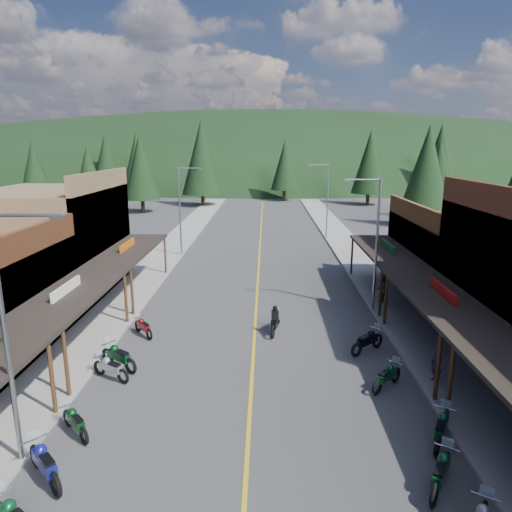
# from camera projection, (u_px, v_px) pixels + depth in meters

# --- Properties ---
(ground) EXTENTS (220.00, 220.00, 0.00)m
(ground) POSITION_uv_depth(u_px,v_px,m) (252.00, 373.00, 20.11)
(ground) COLOR #38383A
(ground) RESTS_ON ground
(centerline) EXTENTS (0.15, 90.00, 0.01)m
(centerline) POSITION_uv_depth(u_px,v_px,m) (259.00, 262.00, 39.55)
(centerline) COLOR gold
(centerline) RESTS_ON ground
(sidewalk_west) EXTENTS (3.40, 94.00, 0.15)m
(sidewalk_west) POSITION_uv_depth(u_px,v_px,m) (159.00, 260.00, 39.71)
(sidewalk_west) COLOR gray
(sidewalk_west) RESTS_ON ground
(sidewalk_east) EXTENTS (3.40, 94.00, 0.15)m
(sidewalk_east) POSITION_uv_depth(u_px,v_px,m) (360.00, 261.00, 39.35)
(sidewalk_east) COLOR gray
(sidewalk_east) RESTS_ON ground
(shop_west_3) EXTENTS (10.90, 10.20, 8.20)m
(shop_west_3) POSITION_uv_depth(u_px,v_px,m) (52.00, 242.00, 30.55)
(shop_west_3) COLOR brown
(shop_west_3) RESTS_ON ground
(shop_east_3) EXTENTS (10.90, 10.20, 6.20)m
(shop_east_3) POSITION_uv_depth(u_px,v_px,m) (464.00, 258.00, 30.22)
(shop_east_3) COLOR #4C2D16
(shop_east_3) RESTS_ON ground
(streetlight_0) EXTENTS (2.16, 0.18, 8.00)m
(streetlight_0) POSITION_uv_depth(u_px,v_px,m) (9.00, 331.00, 13.38)
(streetlight_0) COLOR gray
(streetlight_0) RESTS_ON ground
(streetlight_1) EXTENTS (2.16, 0.18, 8.00)m
(streetlight_1) POSITION_uv_depth(u_px,v_px,m) (181.00, 207.00, 40.59)
(streetlight_1) COLOR gray
(streetlight_1) RESTS_ON ground
(streetlight_2) EXTENTS (2.16, 0.18, 8.00)m
(streetlight_2) POSITION_uv_depth(u_px,v_px,m) (374.00, 239.00, 26.70)
(streetlight_2) COLOR gray
(streetlight_2) RESTS_ON ground
(streetlight_3) EXTENTS (2.16, 0.18, 8.00)m
(streetlight_3) POSITION_uv_depth(u_px,v_px,m) (326.00, 198.00, 48.08)
(streetlight_3) COLOR gray
(streetlight_3) RESTS_ON ground
(ridge_hill) EXTENTS (310.00, 140.00, 60.00)m
(ridge_hill) POSITION_uv_depth(u_px,v_px,m) (264.00, 176.00, 151.32)
(ridge_hill) COLOR black
(ridge_hill) RESTS_ON ground
(pine_0) EXTENTS (5.04, 5.04, 11.00)m
(pine_0) POSITION_uv_depth(u_px,v_px,m) (34.00, 165.00, 79.67)
(pine_0) COLOR black
(pine_0) RESTS_ON ground
(pine_1) EXTENTS (5.88, 5.88, 12.50)m
(pine_1) POSITION_uv_depth(u_px,v_px,m) (137.00, 160.00, 86.94)
(pine_1) COLOR black
(pine_1) RESTS_ON ground
(pine_2) EXTENTS (6.72, 6.72, 14.00)m
(pine_2) POSITION_uv_depth(u_px,v_px,m) (202.00, 157.00, 74.82)
(pine_2) COLOR black
(pine_2) RESTS_ON ground
(pine_3) EXTENTS (5.04, 5.04, 11.00)m
(pine_3) POSITION_uv_depth(u_px,v_px,m) (285.00, 165.00, 82.66)
(pine_3) COLOR black
(pine_3) RESTS_ON ground
(pine_4) EXTENTS (5.88, 5.88, 12.50)m
(pine_4) POSITION_uv_depth(u_px,v_px,m) (370.00, 162.00, 76.36)
(pine_4) COLOR black
(pine_4) RESTS_ON ground
(pine_5) EXTENTS (6.72, 6.72, 14.00)m
(pine_5) POSITION_uv_depth(u_px,v_px,m) (440.00, 156.00, 87.52)
(pine_5) COLOR black
(pine_5) RESTS_ON ground
(pine_7) EXTENTS (5.88, 5.88, 12.50)m
(pine_7) POSITION_uv_depth(u_px,v_px,m) (106.00, 159.00, 92.94)
(pine_7) COLOR black
(pine_7) RESTS_ON ground
(pine_8) EXTENTS (4.48, 4.48, 10.00)m
(pine_8) POSITION_uv_depth(u_px,v_px,m) (89.00, 177.00, 58.04)
(pine_8) COLOR black
(pine_8) RESTS_ON ground
(pine_9) EXTENTS (4.93, 4.93, 10.80)m
(pine_9) POSITION_uv_depth(u_px,v_px,m) (438.00, 172.00, 61.86)
(pine_9) COLOR black
(pine_9) RESTS_ON ground
(pine_10) EXTENTS (5.38, 5.38, 11.60)m
(pine_10) POSITION_uv_depth(u_px,v_px,m) (141.00, 167.00, 67.49)
(pine_10) COLOR black
(pine_10) RESTS_ON ground
(pine_11) EXTENTS (5.82, 5.82, 12.40)m
(pine_11) POSITION_uv_depth(u_px,v_px,m) (427.00, 168.00, 54.95)
(pine_11) COLOR black
(pine_11) RESTS_ON ground
(bike_west_5) EXTENTS (2.17, 2.20, 1.32)m
(bike_west_5) POSITION_uv_depth(u_px,v_px,m) (44.00, 462.00, 13.48)
(bike_west_5) COLOR navy
(bike_west_5) RESTS_ON ground
(bike_west_6) EXTENTS (1.82, 1.84, 1.11)m
(bike_west_6) POSITION_uv_depth(u_px,v_px,m) (75.00, 421.00, 15.69)
(bike_west_6) COLOR #0B3715
(bike_west_6) RESTS_ON ground
(bike_west_7) EXTENTS (2.11, 1.61, 1.17)m
(bike_west_7) POSITION_uv_depth(u_px,v_px,m) (111.00, 367.00, 19.47)
(bike_west_7) COLOR gray
(bike_west_7) RESTS_ON ground
(bike_west_8) EXTENTS (2.32, 1.95, 1.31)m
(bike_west_8) POSITION_uv_depth(u_px,v_px,m) (118.00, 355.00, 20.36)
(bike_west_8) COLOR #0B3919
(bike_west_8) RESTS_ON ground
(bike_west_9) EXTENTS (1.71, 1.87, 1.09)m
(bike_west_9) POSITION_uv_depth(u_px,v_px,m) (143.00, 326.00, 23.99)
(bike_west_9) COLOR maroon
(bike_west_9) RESTS_ON ground
(bike_east_5) EXTENTS (1.76, 2.22, 1.24)m
(bike_east_5) POSITION_uv_depth(u_px,v_px,m) (441.00, 471.00, 13.18)
(bike_east_5) COLOR #0C401D
(bike_east_5) RESTS_ON ground
(bike_east_6) EXTENTS (1.64, 2.21, 1.22)m
(bike_east_6) POSITION_uv_depth(u_px,v_px,m) (442.00, 427.00, 15.24)
(bike_east_6) COLOR #0D4229
(bike_east_6) RESTS_ON ground
(bike_east_7) EXTENTS (1.91, 1.92, 1.16)m
(bike_east_7) POSITION_uv_depth(u_px,v_px,m) (387.00, 375.00, 18.75)
(bike_east_7) COLOR #0C3F22
(bike_east_7) RESTS_ON ground
(bike_east_8) EXTENTS (2.21, 2.02, 1.29)m
(bike_east_8) POSITION_uv_depth(u_px,v_px,m) (367.00, 340.00, 22.03)
(bike_east_8) COLOR black
(bike_east_8) RESTS_ON ground
(rider_on_bike) EXTENTS (1.05, 2.21, 1.62)m
(rider_on_bike) POSITION_uv_depth(u_px,v_px,m) (275.00, 321.00, 24.32)
(rider_on_bike) COLOR black
(rider_on_bike) RESTS_ON ground
(pedestrian_east_a) EXTENTS (0.52, 0.66, 1.60)m
(pedestrian_east_a) POSITION_uv_depth(u_px,v_px,m) (437.00, 364.00, 18.94)
(pedestrian_east_a) COLOR #252030
(pedestrian_east_a) RESTS_ON sidewalk_east
(pedestrian_east_b) EXTENTS (1.00, 0.95, 1.81)m
(pedestrian_east_b) POSITION_uv_depth(u_px,v_px,m) (382.00, 288.00, 28.65)
(pedestrian_east_b) COLOR brown
(pedestrian_east_b) RESTS_ON sidewalk_east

